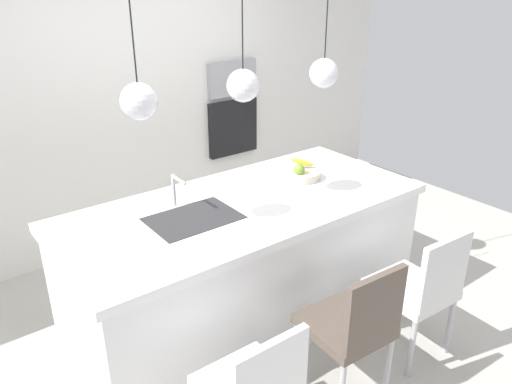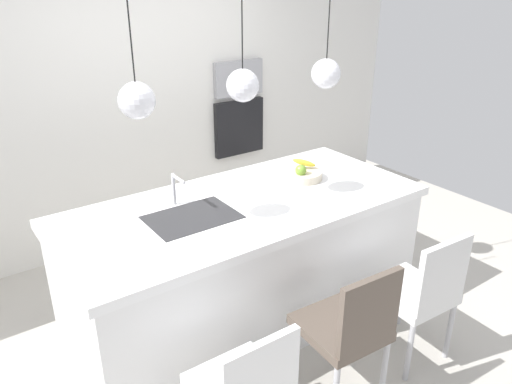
% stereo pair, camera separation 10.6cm
% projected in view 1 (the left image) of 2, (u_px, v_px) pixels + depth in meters
% --- Properties ---
extents(floor, '(6.60, 6.60, 0.00)m').
position_uv_depth(floor, '(245.00, 315.00, 3.73)').
color(floor, '#BCB7AD').
rests_on(floor, ground).
extents(back_wall, '(6.00, 0.10, 2.60)m').
position_uv_depth(back_wall, '(134.00, 103.00, 4.41)').
color(back_wall, silver).
rests_on(back_wall, ground).
extents(kitchen_island, '(2.49, 1.12, 0.93)m').
position_uv_depth(kitchen_island, '(245.00, 261.00, 3.54)').
color(kitchen_island, white).
rests_on(kitchen_island, ground).
extents(sink_basin, '(0.56, 0.40, 0.02)m').
position_uv_depth(sink_basin, '(194.00, 219.00, 3.14)').
color(sink_basin, '#2D2D30').
rests_on(sink_basin, kitchen_island).
extents(faucet, '(0.02, 0.17, 0.22)m').
position_uv_depth(faucet, '(176.00, 187.00, 3.23)').
color(faucet, silver).
rests_on(faucet, kitchen_island).
extents(fruit_bowl, '(0.30, 0.30, 0.16)m').
position_uv_depth(fruit_bowl, '(300.00, 173.00, 3.74)').
color(fruit_bowl, beige).
rests_on(fruit_bowl, kitchen_island).
extents(microwave, '(0.54, 0.08, 0.34)m').
position_uv_depth(microwave, '(232.00, 78.00, 4.87)').
color(microwave, '#9E9EA3').
rests_on(microwave, back_wall).
extents(oven, '(0.56, 0.08, 0.56)m').
position_uv_depth(oven, '(233.00, 127.00, 5.07)').
color(oven, black).
rests_on(oven, back_wall).
extents(chair_middle, '(0.46, 0.49, 0.93)m').
position_uv_depth(chair_middle, '(353.00, 324.00, 2.82)').
color(chair_middle, brown).
rests_on(chair_middle, ground).
extents(chair_far, '(0.46, 0.50, 0.93)m').
position_uv_depth(chair_far, '(420.00, 287.00, 3.16)').
color(chair_far, silver).
rests_on(chair_far, ground).
extents(pendant_light_left, '(0.20, 0.20, 0.80)m').
position_uv_depth(pendant_light_left, '(139.00, 101.00, 2.66)').
color(pendant_light_left, silver).
extents(pendant_light_center, '(0.20, 0.20, 0.80)m').
position_uv_depth(pendant_light_center, '(243.00, 85.00, 3.04)').
color(pendant_light_center, silver).
extents(pendant_light_right, '(0.20, 0.20, 0.80)m').
position_uv_depth(pendant_light_right, '(324.00, 73.00, 3.43)').
color(pendant_light_right, silver).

